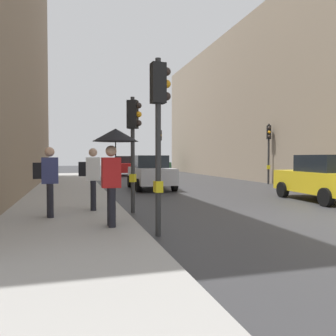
{
  "coord_description": "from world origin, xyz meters",
  "views": [
    {
      "loc": [
        -6.73,
        -7.36,
        1.68
      ],
      "look_at": [
        -1.3,
        11.78,
        1.03
      ],
      "focal_mm": 36.31,
      "sensor_mm": 36.0,
      "label": 1
    }
  ],
  "objects_px": {
    "car_silver_hatchback": "(151,172)",
    "pedestrian_with_black_backpack": "(92,175)",
    "car_green_estate": "(158,164)",
    "traffic_light_near_left": "(159,114)",
    "traffic_light_near_right": "(133,133)",
    "traffic_light_mid_street": "(269,143)",
    "car_red_sedan": "(124,166)",
    "pedestrian_with_grey_backpack": "(48,178)",
    "car_yellow_taxi": "(324,178)",
    "traffic_light_far_median": "(160,144)",
    "pedestrian_with_umbrella": "(114,150)"
  },
  "relations": [
    {
      "from": "traffic_light_far_median",
      "to": "car_green_estate",
      "type": "xyz_separation_m",
      "value": [
        2.1,
        9.02,
        -1.87
      ]
    },
    {
      "from": "traffic_light_near_right",
      "to": "pedestrian_with_grey_backpack",
      "type": "bearing_deg",
      "value": -156.55
    },
    {
      "from": "car_red_sedan",
      "to": "car_green_estate",
      "type": "bearing_deg",
      "value": 50.24
    },
    {
      "from": "traffic_light_near_left",
      "to": "car_silver_hatchback",
      "type": "height_order",
      "value": "traffic_light_near_left"
    },
    {
      "from": "traffic_light_near_right",
      "to": "traffic_light_near_left",
      "type": "height_order",
      "value": "traffic_light_near_left"
    },
    {
      "from": "car_silver_hatchback",
      "to": "pedestrian_with_black_backpack",
      "type": "relative_size",
      "value": 2.39
    },
    {
      "from": "traffic_light_near_left",
      "to": "car_silver_hatchback",
      "type": "relative_size",
      "value": 0.89
    },
    {
      "from": "car_red_sedan",
      "to": "pedestrian_with_umbrella",
      "type": "xyz_separation_m",
      "value": [
        -3.7,
        -23.32,
        0.96
      ]
    },
    {
      "from": "traffic_light_mid_street",
      "to": "car_yellow_taxi",
      "type": "height_order",
      "value": "traffic_light_mid_street"
    },
    {
      "from": "traffic_light_near_right",
      "to": "traffic_light_mid_street",
      "type": "distance_m",
      "value": 13.01
    },
    {
      "from": "traffic_light_mid_street",
      "to": "car_red_sedan",
      "type": "xyz_separation_m",
      "value": [
        -7.11,
        12.3,
        -1.69
      ]
    },
    {
      "from": "traffic_light_mid_street",
      "to": "car_silver_hatchback",
      "type": "bearing_deg",
      "value": -171.83
    },
    {
      "from": "car_silver_hatchback",
      "to": "pedestrian_with_grey_backpack",
      "type": "distance_m",
      "value": 9.5
    },
    {
      "from": "traffic_light_far_median",
      "to": "car_green_estate",
      "type": "distance_m",
      "value": 9.44
    },
    {
      "from": "pedestrian_with_umbrella",
      "to": "pedestrian_with_black_backpack",
      "type": "bearing_deg",
      "value": 98.3
    },
    {
      "from": "car_silver_hatchback",
      "to": "traffic_light_near_left",
      "type": "bearing_deg",
      "value": -101.91
    },
    {
      "from": "pedestrian_with_umbrella",
      "to": "pedestrian_with_grey_backpack",
      "type": "height_order",
      "value": "pedestrian_with_umbrella"
    },
    {
      "from": "car_green_estate",
      "to": "pedestrian_with_umbrella",
      "type": "xyz_separation_m",
      "value": [
        -8.25,
        -28.78,
        0.96
      ]
    },
    {
      "from": "traffic_light_near_left",
      "to": "car_yellow_taxi",
      "type": "distance_m",
      "value": 8.54
    },
    {
      "from": "pedestrian_with_grey_backpack",
      "to": "car_yellow_taxi",
      "type": "bearing_deg",
      "value": 10.03
    },
    {
      "from": "car_green_estate",
      "to": "pedestrian_with_black_backpack",
      "type": "bearing_deg",
      "value": -108.09
    },
    {
      "from": "car_red_sedan",
      "to": "pedestrian_with_grey_backpack",
      "type": "height_order",
      "value": "pedestrian_with_grey_backpack"
    },
    {
      "from": "traffic_light_mid_street",
      "to": "pedestrian_with_umbrella",
      "type": "xyz_separation_m",
      "value": [
        -10.81,
        -11.01,
        -0.73
      ]
    },
    {
      "from": "traffic_light_far_median",
      "to": "car_silver_hatchback",
      "type": "bearing_deg",
      "value": -107.28
    },
    {
      "from": "traffic_light_mid_street",
      "to": "pedestrian_with_grey_backpack",
      "type": "height_order",
      "value": "traffic_light_mid_street"
    },
    {
      "from": "car_red_sedan",
      "to": "pedestrian_with_umbrella",
      "type": "bearing_deg",
      "value": -99.01
    },
    {
      "from": "car_silver_hatchback",
      "to": "pedestrian_with_black_backpack",
      "type": "bearing_deg",
      "value": -114.72
    },
    {
      "from": "car_yellow_taxi",
      "to": "car_green_estate",
      "type": "height_order",
      "value": "same"
    },
    {
      "from": "car_silver_hatchback",
      "to": "pedestrian_with_grey_backpack",
      "type": "relative_size",
      "value": 2.39
    },
    {
      "from": "traffic_light_mid_street",
      "to": "car_yellow_taxi",
      "type": "relative_size",
      "value": 0.86
    },
    {
      "from": "traffic_light_mid_street",
      "to": "pedestrian_with_black_backpack",
      "type": "distance_m",
      "value": 14.15
    },
    {
      "from": "traffic_light_near_left",
      "to": "pedestrian_with_black_backpack",
      "type": "xyz_separation_m",
      "value": [
        -1.24,
        2.94,
        -1.42
      ]
    },
    {
      "from": "traffic_light_mid_street",
      "to": "car_red_sedan",
      "type": "distance_m",
      "value": 14.31
    },
    {
      "from": "car_green_estate",
      "to": "pedestrian_with_umbrella",
      "type": "relative_size",
      "value": 1.98
    },
    {
      "from": "traffic_light_far_median",
      "to": "car_yellow_taxi",
      "type": "bearing_deg",
      "value": -82.4
    },
    {
      "from": "traffic_light_far_median",
      "to": "pedestrian_with_black_backpack",
      "type": "xyz_separation_m",
      "value": [
        -6.51,
        -17.33,
        -1.58
      ]
    },
    {
      "from": "car_green_estate",
      "to": "car_silver_hatchback",
      "type": "height_order",
      "value": "same"
    },
    {
      "from": "traffic_light_near_right",
      "to": "traffic_light_near_left",
      "type": "distance_m",
      "value": 3.1
    },
    {
      "from": "pedestrian_with_black_backpack",
      "to": "car_silver_hatchback",
      "type": "bearing_deg",
      "value": 65.28
    },
    {
      "from": "car_yellow_taxi",
      "to": "traffic_light_near_left",
      "type": "bearing_deg",
      "value": -152.94
    },
    {
      "from": "car_red_sedan",
      "to": "pedestrian_with_grey_backpack",
      "type": "xyz_separation_m",
      "value": [
        -5.17,
        -21.74,
        0.29
      ]
    },
    {
      "from": "traffic_light_near_right",
      "to": "pedestrian_with_black_backpack",
      "type": "bearing_deg",
      "value": -172.66
    },
    {
      "from": "traffic_light_near_left",
      "to": "car_red_sedan",
      "type": "relative_size",
      "value": 0.87
    },
    {
      "from": "traffic_light_far_median",
      "to": "pedestrian_with_umbrella",
      "type": "height_order",
      "value": "traffic_light_far_median"
    },
    {
      "from": "car_red_sedan",
      "to": "car_silver_hatchback",
      "type": "height_order",
      "value": "same"
    },
    {
      "from": "car_silver_hatchback",
      "to": "traffic_light_near_right",
      "type": "bearing_deg",
      "value": -106.73
    },
    {
      "from": "traffic_light_near_left",
      "to": "traffic_light_far_median",
      "type": "height_order",
      "value": "traffic_light_far_median"
    },
    {
      "from": "car_green_estate",
      "to": "car_silver_hatchback",
      "type": "bearing_deg",
      "value": -105.31
    },
    {
      "from": "traffic_light_near_left",
      "to": "car_green_estate",
      "type": "relative_size",
      "value": 0.88
    },
    {
      "from": "pedestrian_with_grey_backpack",
      "to": "pedestrian_with_black_backpack",
      "type": "xyz_separation_m",
      "value": [
        1.12,
        0.86,
        0.0
      ]
    }
  ]
}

